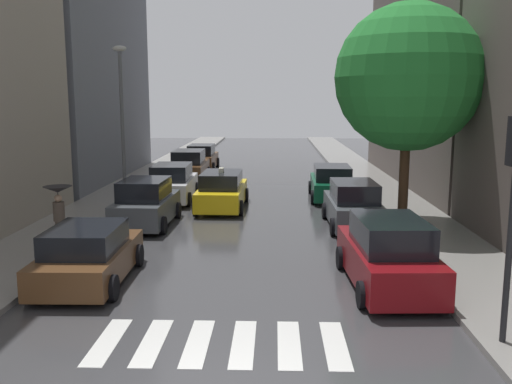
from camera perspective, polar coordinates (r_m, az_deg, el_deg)
name	(u,v)px	position (r m, az deg, el deg)	size (l,w,h in m)	color
ground_plane	(256,182)	(32.18, 0.04, 1.00)	(28.00, 72.00, 0.04)	#3B3B3E
sidewalk_left	(145,180)	(33.03, -11.31, 1.20)	(3.00, 72.00, 0.15)	gray
sidewalk_right	(369,181)	(32.61, 11.53, 1.09)	(3.00, 72.00, 0.15)	gray
crosswalk_stripes	(221,343)	(11.38, -3.65, -15.18)	(4.95, 2.20, 0.01)	silver
parked_car_left_nearest	(88,256)	(15.22, -16.81, -6.27)	(2.22, 4.26, 1.53)	brown
parked_car_left_second	(146,204)	(21.40, -11.20, -1.22)	(2.11, 4.15, 1.80)	#474C51
parked_car_left_third	(172,184)	(26.48, -8.55, 0.86)	(2.16, 4.54, 1.74)	silver
parked_car_left_fourth	(189,167)	(32.71, -6.85, 2.60)	(2.15, 4.77, 1.82)	brown
parked_car_left_fifth	(202,158)	(38.05, -5.57, 3.51)	(2.03, 4.49, 1.69)	brown
parked_car_right_nearest	(388,255)	(14.59, 13.36, -6.31)	(2.22, 4.65, 1.82)	maroon
parked_car_right_second	(353,206)	(21.07, 9.92, -1.41)	(2.03, 4.36, 1.75)	#474C51
parked_car_right_third	(332,183)	(26.88, 7.76, 0.90)	(2.17, 4.51, 1.62)	#0C4C2D
taxi_midroad	(222,191)	(24.39, -3.50, 0.09)	(2.15, 4.73, 1.81)	yellow
pedestrian_by_kerb	(58,204)	(18.73, -19.58, -1.12)	(0.90, 0.90, 1.88)	brown
street_tree_right	(408,78)	(21.18, 15.33, 11.22)	(5.32, 5.32, 8.02)	#513823
lamp_post_left	(122,114)	(24.92, -13.55, 7.74)	(0.60, 0.28, 6.83)	#595B60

